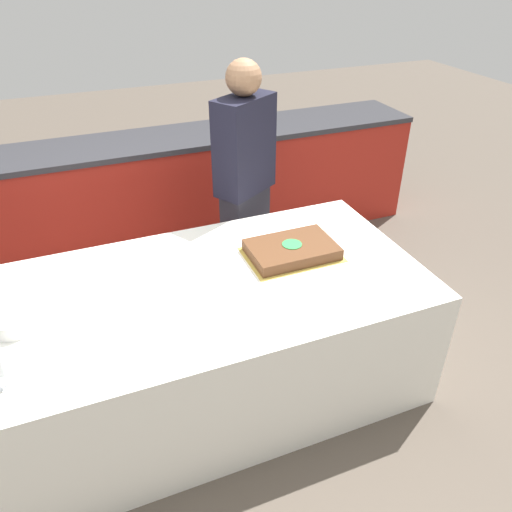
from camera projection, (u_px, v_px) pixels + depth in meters
The scene contains 7 objects.
ground_plane at pixel (217, 384), 2.89m from camera, with size 14.00×14.00×0.00m, color brown.
back_counter at pixel (150, 196), 3.93m from camera, with size 4.40×0.58×0.92m.
dining_table at pixel (214, 337), 2.69m from camera, with size 2.16×1.14×0.72m.
cake at pixel (292, 250), 2.70m from camera, with size 0.50×0.35×0.07m.
plate_stack at pixel (14, 322), 2.19m from camera, with size 0.19×0.19×0.07m.
side_plate_near_cake at pixel (278, 229), 2.95m from camera, with size 0.18×0.18×0.00m.
person_cutting_cake at pixel (245, 185), 3.21m from camera, with size 0.44×0.38×1.61m.
Camera 1 is at (-0.55, -1.97, 2.18)m, focal length 35.00 mm.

